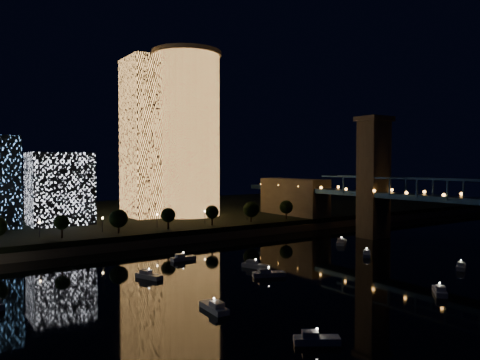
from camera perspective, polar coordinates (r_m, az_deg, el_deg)
name	(u,v)px	position (r m, az deg, el deg)	size (l,w,h in m)	color
ground	(359,287)	(122.69, 14.31, -12.50)	(520.00, 520.00, 0.00)	black
far_bank	(126,217)	(256.17, -13.67, -4.35)	(420.00, 160.00, 5.00)	black
seawall	(198,238)	(185.90, -5.13, -7.01)	(420.00, 6.00, 3.00)	#6B5E4C
tower_cylindrical	(187,134)	(232.30, -6.48, 5.61)	(34.00, 34.00, 80.28)	#FFA951
tower_rectangular	(151,138)	(232.14, -10.75, 5.05)	(23.94, 23.94, 76.16)	#FFA951
motorboats	(278,276)	(126.54, 4.60, -11.61)	(126.26, 81.27, 2.78)	silver
esplanade_trees	(124,218)	(178.59, -13.93, -4.53)	(166.49, 6.99, 8.99)	black
street_lamps	(102,221)	(182.39, -16.42, -4.87)	(132.70, 0.70, 5.65)	black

